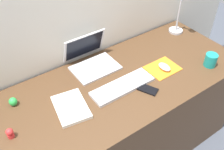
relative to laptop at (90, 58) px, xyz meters
The scene contains 12 objects.
back_wall 0.14m from the laptop, 93.77° to the left, with size 3.06×0.05×1.54m, color silver.
desk 0.50m from the laptop, 91.93° to the right, with size 1.86×0.71×0.74m, color #4C331E.
laptop is the anchor object (origin of this frame).
keyboard 0.31m from the laptop, 82.68° to the right, with size 0.41×0.13×0.02m, color silver.
mousepad 0.49m from the laptop, 40.36° to the right, with size 0.21×0.17×0.00m, color orange.
mouse 0.50m from the laptop, 41.44° to the right, with size 0.06×0.10×0.03m, color silver.
cell_phone 0.44m from the laptop, 69.92° to the right, with size 0.06×0.13×0.01m, color black.
desk_lamp 0.79m from the laptop, ahead, with size 0.11×0.16×0.37m.
notebook_pad 0.41m from the laptop, 137.19° to the right, with size 0.17×0.24×0.02m, color silver.
coffee_mug 0.81m from the laptop, 35.90° to the right, with size 0.08×0.08×0.09m, color teal.
toy_figurine_green 0.56m from the laptop, behind, with size 0.05×0.05×0.05m, color green.
toy_figurine_red 0.70m from the laptop, 156.86° to the right, with size 0.04×0.04×0.06m.
Camera 1 is at (-0.67, -0.96, 1.85)m, focal length 41.76 mm.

